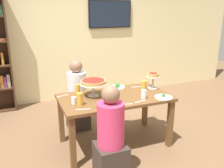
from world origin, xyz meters
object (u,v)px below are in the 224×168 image
object	(u,v)px
diner_far_left	(77,100)
diner_near_left	(111,142)
deep_dish_pizza_stand	(93,83)
salad_plate_far_diner	(117,86)
water_glass_clear_far	(144,94)
cutlery_fork_far	(126,104)
personal_pizza_stand	(153,77)
beer_glass_amber_short	(80,99)
beer_glass_amber_spare	(77,89)
beer_glass_amber_tall	(144,86)
cutlery_spare_fork	(63,96)
salad_plate_near_diner	(164,97)
television	(110,14)
cutlery_knife_far	(137,87)
cutlery_fork_near	(83,109)
cutlery_knife_near	(140,101)
water_glass_clear_near	(74,101)
dining_table	(115,103)

from	to	relation	value
diner_far_left	diner_near_left	world-z (taller)	same
deep_dish_pizza_stand	salad_plate_far_diner	size ratio (longest dim) A/B	1.56
water_glass_clear_far	cutlery_fork_far	distance (m)	0.34
personal_pizza_stand	beer_glass_amber_short	bearing A→B (deg)	-168.37
deep_dish_pizza_stand	beer_glass_amber_spare	size ratio (longest dim) A/B	2.64
beer_glass_amber_tall	cutlery_spare_fork	distance (m)	1.19
personal_pizza_stand	salad_plate_near_diner	world-z (taller)	personal_pizza_stand
diner_near_left	deep_dish_pizza_stand	bearing A→B (deg)	-5.35
television	cutlery_knife_far	xyz separation A→B (m)	(-0.29, -1.86, -1.05)
cutlery_fork_near	cutlery_knife_near	world-z (taller)	same
salad_plate_far_diner	beer_glass_amber_spare	xyz separation A→B (m)	(-0.64, -0.06, 0.05)
beer_glass_amber_tall	water_glass_clear_near	distance (m)	1.10
beer_glass_amber_tall	deep_dish_pizza_stand	bearing A→B (deg)	176.31
cutlery_knife_far	dining_table	bearing A→B (deg)	36.70
deep_dish_pizza_stand	cutlery_fork_near	distance (m)	0.52
salad_plate_near_diner	personal_pizza_stand	bearing A→B (deg)	79.04
cutlery_knife_near	cutlery_spare_fork	world-z (taller)	same
water_glass_clear_near	dining_table	bearing A→B (deg)	6.26
dining_table	diner_near_left	bearing A→B (deg)	-115.96
diner_far_left	deep_dish_pizza_stand	distance (m)	0.73
dining_table	personal_pizza_stand	bearing A→B (deg)	9.11
beer_glass_amber_tall	cutlery_fork_far	xyz separation A→B (m)	(-0.48, -0.40, -0.07)
cutlery_fork_near	cutlery_fork_far	bearing A→B (deg)	8.73
salad_plate_near_diner	water_glass_clear_far	bearing A→B (deg)	161.95
dining_table	cutlery_fork_near	world-z (taller)	cutlery_fork_near
cutlery_knife_near	cutlery_knife_far	xyz separation A→B (m)	(0.25, 0.57, 0.00)
deep_dish_pizza_stand	cutlery_knife_near	world-z (taller)	deep_dish_pizza_stand
beer_glass_amber_tall	beer_glass_amber_spare	size ratio (longest dim) A/B	1.06
cutlery_knife_near	cutlery_fork_near	bearing A→B (deg)	166.22
dining_table	salad_plate_near_diner	size ratio (longest dim) A/B	6.28
water_glass_clear_near	water_glass_clear_far	size ratio (longest dim) A/B	0.79
deep_dish_pizza_stand	salad_plate_near_diner	distance (m)	0.98
television	cutlery_knife_near	xyz separation A→B (m)	(-0.54, -2.42, -1.05)
personal_pizza_stand	cutlery_knife_far	world-z (taller)	personal_pizza_stand
water_glass_clear_near	diner_far_left	bearing A→B (deg)	73.20
water_glass_clear_far	cutlery_knife_far	xyz separation A→B (m)	(0.15, 0.47, -0.06)
television	deep_dish_pizza_stand	world-z (taller)	television
salad_plate_near_diner	beer_glass_amber_tall	distance (m)	0.39
personal_pizza_stand	cutlery_knife_near	xyz separation A→B (m)	(-0.44, -0.43, -0.17)
water_glass_clear_far	personal_pizza_stand	bearing A→B (deg)	44.00
television	cutlery_spare_fork	xyz separation A→B (m)	(-1.45, -1.82, -1.05)
dining_table	cutlery_fork_far	size ratio (longest dim) A/B	8.45
beer_glass_amber_spare	cutlery_knife_near	bearing A→B (deg)	-40.79
salad_plate_far_diner	cutlery_spare_fork	distance (m)	0.86
television	cutlery_fork_far	distance (m)	2.76
water_glass_clear_near	water_glass_clear_far	xyz separation A→B (m)	(0.93, -0.16, 0.01)
water_glass_clear_near	cutlery_spare_fork	world-z (taller)	water_glass_clear_near
salad_plate_far_diner	cutlery_knife_far	bearing A→B (deg)	-16.88
beer_glass_amber_spare	cutlery_knife_near	world-z (taller)	beer_glass_amber_spare
beer_glass_amber_spare	cutlery_knife_far	distance (m)	0.94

